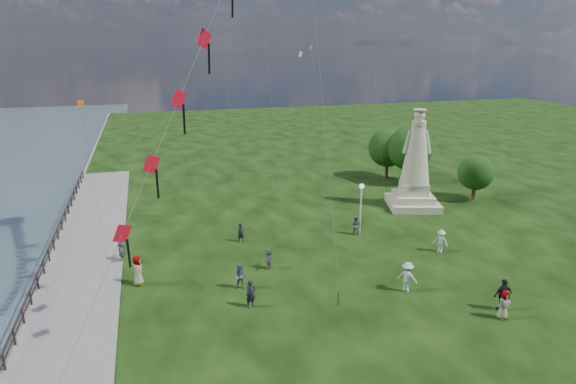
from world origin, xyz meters
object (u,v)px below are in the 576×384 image
object	(u,v)px
person_2	(407,277)
person_5	(122,251)
person_3	(503,295)
person_8	(441,241)
statue	(415,171)
person_4	(504,305)
lamppost	(361,198)
person_1	(240,277)
person_7	(355,225)
person_0	(251,294)
person_6	(241,233)
person_11	(269,259)
person_10	(138,271)

from	to	relation	value
person_2	person_5	distance (m)	19.04
person_3	person_8	distance (m)	7.99
person_8	statue	bearing A→B (deg)	125.44
person_3	person_4	world-z (taller)	person_3
lamppost	person_4	bearing A→B (deg)	-79.82
person_1	person_7	distance (m)	12.07
person_5	person_8	xyz separation A→B (m)	(21.89, -4.81, 0.04)
person_0	person_3	bearing A→B (deg)	-35.98
person_6	person_8	distance (m)	14.63
lamppost	person_5	size ratio (longest dim) A/B	2.61
statue	person_4	distance (m)	19.06
person_0	person_1	xyz separation A→B (m)	(-0.15, 2.23, 0.00)
person_3	person_11	distance (m)	14.30
statue	person_0	bearing A→B (deg)	-126.89
person_7	person_11	distance (m)	8.96
statue	person_2	distance (m)	16.57
person_0	person_10	xyz separation A→B (m)	(-6.13, 4.58, 0.14)
person_11	person_4	bearing A→B (deg)	73.51
person_4	person_8	world-z (taller)	person_4
lamppost	person_6	size ratio (longest dim) A/B	2.84
person_4	person_10	size ratio (longest dim) A/B	0.87
person_0	person_7	distance (m)	13.24
statue	person_10	bearing A→B (deg)	-143.45
person_3	person_8	world-z (taller)	person_3
person_0	person_11	xyz separation A→B (m)	(2.19, 4.44, -0.11)
person_5	person_2	bearing A→B (deg)	-121.10
statue	person_1	world-z (taller)	statue
person_0	person_2	size ratio (longest dim) A/B	0.88
person_10	person_4	bearing A→B (deg)	-106.26
statue	person_5	xyz separation A→B (m)	(-25.27, -4.71, -2.58)
person_6	statue	bearing A→B (deg)	-5.52
person_7	person_10	bearing A→B (deg)	48.06
person_10	person_11	world-z (taller)	person_10
statue	person_7	size ratio (longest dim) A/B	6.02
person_6	person_11	size ratio (longest dim) A/B	1.01
person_5	person_6	size ratio (longest dim) A/B	1.09
statue	person_4	xyz separation A→B (m)	(-5.14, -18.18, -2.52)
person_10	person_6	bearing A→B (deg)	-46.02
lamppost	person_3	world-z (taller)	lamppost
person_8	lamppost	bearing A→B (deg)	-173.36
person_0	person_10	bearing A→B (deg)	125.14
person_5	person_10	xyz separation A→B (m)	(1.08, -3.78, 0.18)
lamppost	person_11	size ratio (longest dim) A/B	2.88
person_3	person_8	bearing A→B (deg)	-97.51
person_3	person_7	world-z (taller)	person_3
statue	person_11	xyz separation A→B (m)	(-15.87, -8.63, -2.65)
statue	person_0	xyz separation A→B (m)	(-18.06, -13.07, -2.54)
person_0	person_7	size ratio (longest dim) A/B	1.12
person_4	person_8	distance (m)	8.84
person_1	person_5	world-z (taller)	person_1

